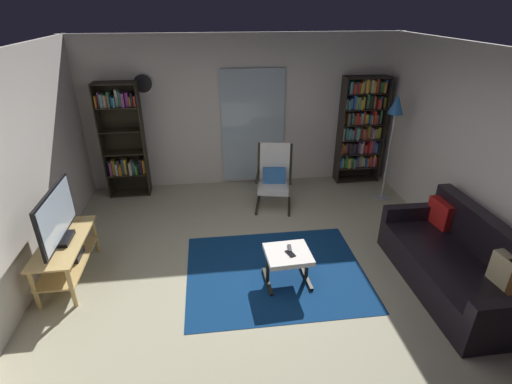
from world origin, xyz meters
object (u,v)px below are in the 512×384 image
at_px(television, 57,218).
at_px(leather_sofa, 459,265).
at_px(bookshelf_near_tv, 123,139).
at_px(lounge_armchair, 274,175).
at_px(tv_stand, 67,253).
at_px(wall_clock, 143,83).
at_px(ottoman, 288,257).
at_px(bookshelf_near_sofa, 361,127).
at_px(tv_remote, 290,248).
at_px(cell_phone, 290,253).
at_px(floor_lamp_by_shelf, 395,112).

height_order(television, leather_sofa, television).
distance_m(bookshelf_near_tv, lounge_armchair, 2.58).
bearing_deg(bookshelf_near_tv, tv_stand, -98.40).
bearing_deg(wall_clock, ottoman, -57.19).
relative_size(bookshelf_near_sofa, lounge_armchair, 1.87).
height_order(tv_stand, tv_remote, tv_stand).
distance_m(ottoman, cell_phone, 0.09).
bearing_deg(television, bookshelf_near_tv, 81.69).
relative_size(tv_remote, wall_clock, 0.50).
bearing_deg(floor_lamp_by_shelf, lounge_armchair, 179.35).
relative_size(bookshelf_near_sofa, ottoman, 3.51).
bearing_deg(cell_phone, tv_remote, 63.29).
xyz_separation_m(tv_stand, television, (0.00, -0.01, 0.50)).
bearing_deg(bookshelf_near_sofa, tv_remote, -124.31).
height_order(ottoman, tv_remote, tv_remote).
xyz_separation_m(bookshelf_near_tv, lounge_armchair, (2.43, -0.73, -0.46)).
relative_size(television, leather_sofa, 0.52).
bearing_deg(cell_phone, ottoman, 102.84).
distance_m(lounge_armchair, tv_remote, 1.90).
height_order(tv_stand, leather_sofa, leather_sofa).
height_order(tv_remote, cell_phone, tv_remote).
distance_m(bookshelf_near_tv, wall_clock, 0.97).
height_order(tv_remote, wall_clock, wall_clock).
bearing_deg(ottoman, wall_clock, 122.81).
xyz_separation_m(television, floor_lamp_by_shelf, (4.65, 1.54, 0.65)).
xyz_separation_m(tv_remote, wall_clock, (-1.89, 2.81, 1.43)).
bearing_deg(lounge_armchair, bookshelf_near_tv, 163.26).
distance_m(tv_stand, wall_clock, 2.99).
height_order(bookshelf_near_sofa, tv_remote, bookshelf_near_sofa).
distance_m(tv_stand, bookshelf_near_sofa, 5.08).
height_order(tv_stand, ottoman, tv_stand).
bearing_deg(cell_phone, television, 150.90).
bearing_deg(tv_remote, cell_phone, -91.67).
relative_size(television, bookshelf_near_tv, 0.53).
height_order(leather_sofa, wall_clock, wall_clock).
bearing_deg(bookshelf_near_tv, ottoman, -49.88).
xyz_separation_m(television, lounge_armchair, (2.77, 1.56, -0.31)).
relative_size(tv_stand, cell_phone, 8.15).
xyz_separation_m(tv_stand, wall_clock, (0.75, 2.47, 1.50)).
height_order(television, bookshelf_near_sofa, bookshelf_near_sofa).
distance_m(television, floor_lamp_by_shelf, 4.94).
bearing_deg(wall_clock, cell_phone, -57.20).
bearing_deg(tv_stand, lounge_armchair, 29.25).
distance_m(television, tv_remote, 2.68).
xyz_separation_m(bookshelf_near_sofa, tv_remote, (-1.83, -2.68, -0.61)).
xyz_separation_m(television, cell_phone, (2.62, -0.43, -0.43)).
height_order(tv_stand, floor_lamp_by_shelf, floor_lamp_by_shelf).
bearing_deg(lounge_armchair, bookshelf_near_sofa, 24.94).
distance_m(cell_phone, floor_lamp_by_shelf, 3.02).
relative_size(tv_stand, bookshelf_near_sofa, 0.60).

